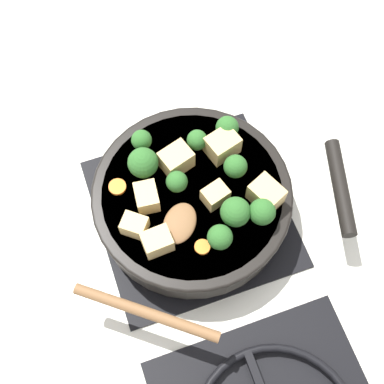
% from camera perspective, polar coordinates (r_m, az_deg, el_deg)
% --- Properties ---
extents(ground_plane, '(2.40, 2.40, 0.00)m').
position_cam_1_polar(ground_plane, '(0.91, -0.00, -2.27)').
color(ground_plane, silver).
extents(front_burner_grate, '(0.31, 0.31, 0.03)m').
position_cam_1_polar(front_burner_grate, '(0.90, -0.00, -1.98)').
color(front_burner_grate, black).
rests_on(front_burner_grate, ground_plane).
extents(skillet_pan, '(0.42, 0.32, 0.06)m').
position_cam_1_polar(skillet_pan, '(0.85, 0.14, -0.73)').
color(skillet_pan, black).
rests_on(skillet_pan, front_burner_grate).
extents(wooden_spoon, '(0.22, 0.22, 0.02)m').
position_cam_1_polar(wooden_spoon, '(0.78, -3.21, -8.34)').
color(wooden_spoon, brown).
rests_on(wooden_spoon, skillet_pan).
extents(tofu_cube_center_large, '(0.06, 0.05, 0.04)m').
position_cam_1_polar(tofu_cube_center_large, '(0.84, 3.25, 5.01)').
color(tofu_cube_center_large, '#DBB770').
rests_on(tofu_cube_center_large, skillet_pan).
extents(tofu_cube_near_handle, '(0.04, 0.04, 0.03)m').
position_cam_1_polar(tofu_cube_near_handle, '(0.81, 2.49, -0.35)').
color(tofu_cube_near_handle, '#DBB770').
rests_on(tofu_cube_near_handle, skillet_pan).
extents(tofu_cube_east_chunk, '(0.06, 0.05, 0.04)m').
position_cam_1_polar(tofu_cube_east_chunk, '(0.83, -1.71, 3.48)').
color(tofu_cube_east_chunk, '#DBB770').
rests_on(tofu_cube_east_chunk, skillet_pan).
extents(tofu_cube_west_chunk, '(0.04, 0.04, 0.03)m').
position_cam_1_polar(tofu_cube_west_chunk, '(0.81, -4.85, -0.55)').
color(tofu_cube_west_chunk, '#DBB770').
rests_on(tofu_cube_west_chunk, skillet_pan).
extents(tofu_cube_back_piece, '(0.05, 0.06, 0.04)m').
position_cam_1_polar(tofu_cube_back_piece, '(0.81, 7.91, -0.25)').
color(tofu_cube_back_piece, '#DBB770').
rests_on(tofu_cube_back_piece, skillet_pan).
extents(tofu_cube_front_piece, '(0.04, 0.04, 0.03)m').
position_cam_1_polar(tofu_cube_front_piece, '(0.78, -3.74, -5.32)').
color(tofu_cube_front_piece, '#DBB770').
rests_on(tofu_cube_front_piece, skillet_pan).
extents(tofu_cube_mid_small, '(0.05, 0.05, 0.03)m').
position_cam_1_polar(tofu_cube_mid_small, '(0.79, -6.15, -3.59)').
color(tofu_cube_mid_small, '#DBB770').
rests_on(tofu_cube_mid_small, skillet_pan).
extents(broccoli_floret_near_spoon, '(0.03, 0.03, 0.04)m').
position_cam_1_polar(broccoli_floret_near_spoon, '(0.81, -1.63, 1.09)').
color(broccoli_floret_near_spoon, '#709956').
rests_on(broccoli_floret_near_spoon, skillet_pan).
extents(broccoli_floret_center_top, '(0.04, 0.04, 0.05)m').
position_cam_1_polar(broccoli_floret_center_top, '(0.79, 7.49, -2.12)').
color(broccoli_floret_center_top, '#709956').
rests_on(broccoli_floret_center_top, skillet_pan).
extents(broccoli_floret_east_rim, '(0.03, 0.03, 0.04)m').
position_cam_1_polar(broccoli_floret_east_rim, '(0.85, -5.40, 5.51)').
color(broccoli_floret_east_rim, '#709956').
rests_on(broccoli_floret_east_rim, skillet_pan).
extents(broccoli_floret_west_rim, '(0.04, 0.04, 0.04)m').
position_cam_1_polar(broccoli_floret_west_rim, '(0.85, 3.77, 6.86)').
color(broccoli_floret_west_rim, '#709956').
rests_on(broccoli_floret_west_rim, skillet_pan).
extents(broccoli_floret_north_edge, '(0.03, 0.03, 0.04)m').
position_cam_1_polar(broccoli_floret_north_edge, '(0.84, 0.55, 5.54)').
color(broccoli_floret_north_edge, '#709956').
rests_on(broccoli_floret_north_edge, skillet_pan).
extents(broccoli_floret_south_cluster, '(0.04, 0.04, 0.04)m').
position_cam_1_polar(broccoli_floret_south_cluster, '(0.77, 2.99, -4.85)').
color(broccoli_floret_south_cluster, '#709956').
rests_on(broccoli_floret_south_cluster, skillet_pan).
extents(broccoli_floret_mid_floret, '(0.05, 0.05, 0.05)m').
position_cam_1_polar(broccoli_floret_mid_floret, '(0.79, 4.65, -2.14)').
color(broccoli_floret_mid_floret, '#709956').
rests_on(broccoli_floret_mid_floret, skillet_pan).
extents(broccoli_floret_small_inner, '(0.05, 0.05, 0.05)m').
position_cam_1_polar(broccoli_floret_small_inner, '(0.82, -5.25, 3.11)').
color(broccoli_floret_small_inner, '#709956').
rests_on(broccoli_floret_small_inner, skillet_pan).
extents(broccoli_floret_tall_stem, '(0.04, 0.04, 0.04)m').
position_cam_1_polar(broccoli_floret_tall_stem, '(0.82, 4.65, 2.72)').
color(broccoli_floret_tall_stem, '#709956').
rests_on(broccoli_floret_tall_stem, skillet_pan).
extents(carrot_slice_orange_thin, '(0.02, 0.02, 0.01)m').
position_cam_1_polar(carrot_slice_orange_thin, '(0.79, 1.11, -5.88)').
color(carrot_slice_orange_thin, orange).
rests_on(carrot_slice_orange_thin, skillet_pan).
extents(carrot_slice_near_center, '(0.03, 0.03, 0.01)m').
position_cam_1_polar(carrot_slice_near_center, '(0.84, -7.96, 0.55)').
color(carrot_slice_near_center, orange).
rests_on(carrot_slice_near_center, skillet_pan).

